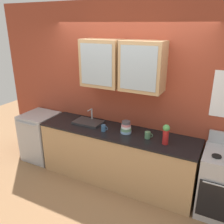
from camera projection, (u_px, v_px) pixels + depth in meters
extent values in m
plane|color=#936B47|center=(116.00, 179.00, 4.06)|extent=(10.00, 10.00, 0.00)
cube|color=#993D28|center=(127.00, 93.00, 3.89)|extent=(5.01, 0.10, 2.82)
cube|color=tan|center=(102.00, 63.00, 3.67)|extent=(0.62, 0.35, 0.71)
cube|color=#9EADB7|center=(96.00, 65.00, 3.52)|extent=(0.52, 0.01, 0.60)
cube|color=tan|center=(143.00, 67.00, 3.39)|extent=(0.62, 0.35, 0.71)
cube|color=#9EADB7|center=(138.00, 69.00, 3.24)|extent=(0.52, 0.01, 0.60)
cube|color=tan|center=(116.00, 157.00, 3.91)|extent=(2.53, 0.64, 0.87)
cube|color=black|center=(116.00, 132.00, 3.76)|extent=(2.55, 0.67, 0.03)
cube|color=#ADAFB5|center=(223.00, 184.00, 3.22)|extent=(0.60, 0.63, 0.90)
cube|color=black|center=(220.00, 203.00, 2.98)|extent=(0.55, 0.01, 0.54)
cylinder|color=#ADAFB5|center=(224.00, 187.00, 2.86)|extent=(0.48, 0.02, 0.02)
cylinder|color=black|center=(217.00, 156.00, 3.02)|extent=(0.12, 0.12, 0.02)
cube|color=#2D2D30|center=(88.00, 122.00, 4.05)|extent=(0.48, 0.31, 0.03)
cylinder|color=#ADAFB5|center=(92.00, 114.00, 4.12)|extent=(0.02, 0.02, 0.18)
cylinder|color=#ADAFB5|center=(90.00, 110.00, 4.04)|extent=(0.02, 0.12, 0.02)
cylinder|color=#8CB7E0|center=(126.00, 131.00, 3.69)|extent=(0.17, 0.17, 0.04)
cylinder|color=#669972|center=(126.00, 129.00, 3.68)|extent=(0.16, 0.16, 0.05)
cylinder|color=white|center=(126.00, 127.00, 3.67)|extent=(0.15, 0.15, 0.05)
cylinder|color=#D87F84|center=(126.00, 125.00, 3.65)|extent=(0.14, 0.14, 0.04)
cylinder|color=#4C4C54|center=(126.00, 123.00, 3.64)|extent=(0.13, 0.13, 0.05)
cylinder|color=#B21E1E|center=(166.00, 137.00, 3.32)|extent=(0.08, 0.08, 0.21)
sphere|color=#4C994C|center=(166.00, 128.00, 3.27)|extent=(0.10, 0.10, 0.10)
cylinder|color=#38608C|center=(103.00, 128.00, 3.73)|extent=(0.07, 0.07, 0.10)
torus|color=#38608C|center=(106.00, 128.00, 3.71)|extent=(0.06, 0.01, 0.06)
cylinder|color=#4C7F59|center=(148.00, 135.00, 3.50)|extent=(0.08, 0.08, 0.10)
torus|color=#4C7F59|center=(151.00, 135.00, 3.48)|extent=(0.06, 0.01, 0.06)
cube|color=#ADAFB5|center=(41.00, 136.00, 4.59)|extent=(0.59, 0.61, 0.90)
cube|color=#ADAFB5|center=(29.00, 143.00, 4.34)|extent=(0.56, 0.01, 0.81)
cylinder|color=#ADAFB5|center=(25.00, 124.00, 4.18)|extent=(0.44, 0.02, 0.02)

